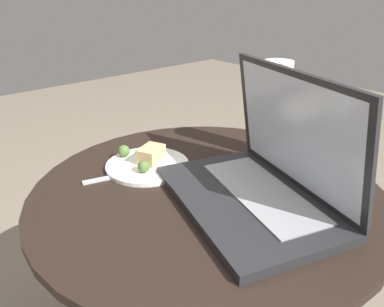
{
  "coord_description": "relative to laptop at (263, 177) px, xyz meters",
  "views": [
    {
      "loc": [
        0.48,
        -0.47,
        0.9
      ],
      "look_at": [
        -0.03,
        -0.01,
        0.59
      ],
      "focal_mm": 35.0,
      "sensor_mm": 36.0,
      "label": 1
    }
  ],
  "objects": [
    {
      "name": "table",
      "position": [
        -0.11,
        -0.04,
        -0.19
      ],
      "size": [
        0.72,
        0.72,
        0.52
      ],
      "color": "black",
      "rests_on": "ground_plane"
    },
    {
      "name": "fork",
      "position": [
        -0.26,
        -0.12,
        -0.05
      ],
      "size": [
        0.07,
        0.2,
        0.0
      ],
      "color": "#B2B2B7",
      "rests_on": "table"
    },
    {
      "name": "laptop",
      "position": [
        0.0,
        0.0,
        0.0
      ],
      "size": [
        0.42,
        0.34,
        0.25
      ],
      "color": "#232326",
      "rests_on": "table"
    },
    {
      "name": "snack_plate",
      "position": [
        -0.27,
        -0.08,
        -0.04
      ],
      "size": [
        0.19,
        0.19,
        0.04
      ],
      "color": "white",
      "rests_on": "table"
    },
    {
      "name": "beer_glass",
      "position": [
        -0.12,
        0.19,
        0.06
      ],
      "size": [
        0.07,
        0.07,
        0.23
      ],
      "color": "gold",
      "rests_on": "table"
    }
  ]
}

